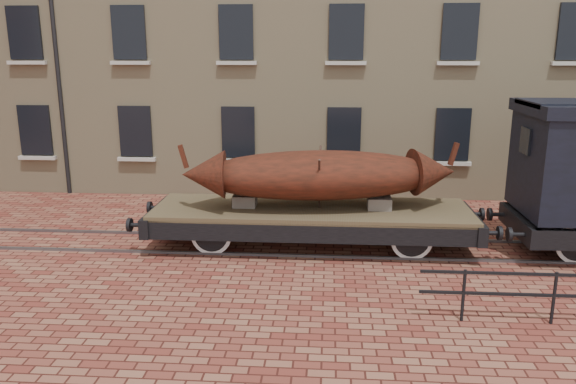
{
  "coord_description": "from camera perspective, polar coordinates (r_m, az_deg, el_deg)",
  "views": [
    {
      "loc": [
        0.5,
        -13.44,
        4.82
      ],
      "look_at": [
        -0.52,
        0.5,
        1.3
      ],
      "focal_mm": 35.0,
      "sensor_mm": 36.0,
      "label": 1
    }
  ],
  "objects": [
    {
      "name": "rail_track",
      "position": [
        14.28,
        1.93,
        -5.47
      ],
      "size": [
        30.0,
        1.52,
        0.06
      ],
      "color": "#59595E",
      "rests_on": "ground"
    },
    {
      "name": "iron_boat",
      "position": [
        13.76,
        3.24,
        1.77
      ],
      "size": [
        6.8,
        2.58,
        1.62
      ],
      "color": "#551D11",
      "rests_on": "flatcar_wagon"
    },
    {
      "name": "ground",
      "position": [
        14.29,
        1.93,
        -5.59
      ],
      "size": [
        90.0,
        90.0,
        0.0
      ],
      "primitive_type": "plane",
      "color": "maroon"
    },
    {
      "name": "flatcar_wagon",
      "position": [
        14.03,
        2.39,
        -2.4
      ],
      "size": [
        8.84,
        2.4,
        1.33
      ],
      "color": "#4E4431",
      "rests_on": "ground"
    }
  ]
}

